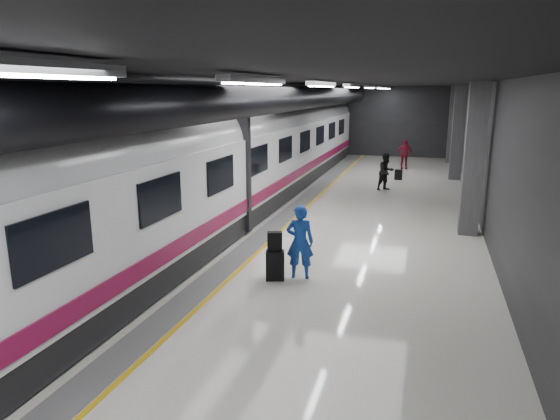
% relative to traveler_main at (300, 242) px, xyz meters
% --- Properties ---
extents(ground, '(40.00, 40.00, 0.00)m').
position_rel_traveler_main_xyz_m(ground, '(-0.58, 3.02, -0.87)').
color(ground, silver).
rests_on(ground, ground).
extents(platform_hall, '(10.02, 40.02, 4.51)m').
position_rel_traveler_main_xyz_m(platform_hall, '(-0.87, 3.98, 2.67)').
color(platform_hall, black).
rests_on(platform_hall, ground).
extents(train, '(3.05, 38.00, 4.05)m').
position_rel_traveler_main_xyz_m(train, '(-3.83, 3.02, 1.20)').
color(train, black).
rests_on(train, ground).
extents(traveler_main, '(0.69, 0.51, 1.73)m').
position_rel_traveler_main_xyz_m(traveler_main, '(0.00, 0.00, 0.00)').
color(traveler_main, blue).
rests_on(traveler_main, ground).
extents(suitcase_main, '(0.48, 0.38, 0.69)m').
position_rel_traveler_main_xyz_m(suitcase_main, '(-0.51, -0.29, -0.52)').
color(suitcase_main, black).
rests_on(suitcase_main, ground).
extents(shoulder_bag, '(0.37, 0.28, 0.44)m').
position_rel_traveler_main_xyz_m(shoulder_bag, '(-0.53, -0.25, 0.04)').
color(shoulder_bag, black).
rests_on(shoulder_bag, suitcase_main).
extents(traveler_far_a, '(1.00, 0.99, 1.63)m').
position_rel_traveler_main_xyz_m(traveler_far_a, '(0.97, 11.21, -0.05)').
color(traveler_far_a, black).
rests_on(traveler_far_a, ground).
extents(traveler_far_b, '(1.00, 0.53, 1.63)m').
position_rel_traveler_main_xyz_m(traveler_far_b, '(1.40, 17.68, -0.05)').
color(traveler_far_b, maroon).
rests_on(traveler_far_b, ground).
extents(suitcase_far, '(0.37, 0.27, 0.50)m').
position_rel_traveler_main_xyz_m(suitcase_far, '(1.35, 14.02, -0.62)').
color(suitcase_far, black).
rests_on(suitcase_far, ground).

